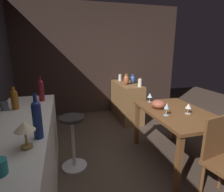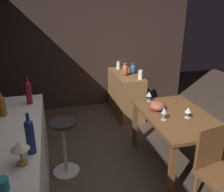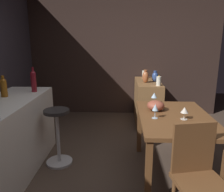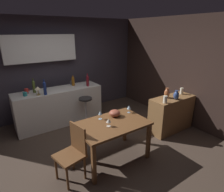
{
  "view_description": "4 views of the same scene",
  "coord_description": "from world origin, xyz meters",
  "views": [
    {
      "loc": [
        -1.88,
        1.0,
        1.57
      ],
      "look_at": [
        0.55,
        0.34,
        0.91
      ],
      "focal_mm": 29.12,
      "sensor_mm": 36.0,
      "label": 1
    },
    {
      "loc": [
        -2.23,
        1.0,
        2.01
      ],
      "look_at": [
        0.45,
        0.28,
        0.96
      ],
      "focal_mm": 37.77,
      "sensor_mm": 36.0,
      "label": 2
    },
    {
      "loc": [
        -2.3,
        0.12,
        1.57
      ],
      "look_at": [
        0.44,
        0.24,
        0.89
      ],
      "focal_mm": 36.22,
      "sensor_mm": 36.0,
      "label": 3
    },
    {
      "loc": [
        -1.47,
        -2.88,
        2.26
      ],
      "look_at": [
        0.6,
        0.16,
        0.96
      ],
      "focal_mm": 29.79,
      "sensor_mm": 36.0,
      "label": 4
    }
  ],
  "objects": [
    {
      "name": "fruit_bowl",
      "position": [
        0.35,
        -0.3,
        0.8
      ],
      "size": [
        0.21,
        0.21,
        0.12
      ],
      "primitive_type": "ellipsoid",
      "color": "#9E4C38",
      "rests_on": "dining_table"
    },
    {
      "name": "ground_plane",
      "position": [
        0.0,
        0.0,
        0.0
      ],
      "size": [
        9.0,
        9.0,
        0.0
      ],
      "primitive_type": "plane",
      "color": "#47382D"
    },
    {
      "name": "pillar_candle_tall",
      "position": [
        2.27,
        -0.33,
        0.9
      ],
      "size": [
        0.07,
        0.07,
        0.18
      ],
      "color": "white",
      "rests_on": "sideboard_cabinet"
    },
    {
      "name": "vase_copper",
      "position": [
        1.77,
        -0.31,
        0.93
      ],
      "size": [
        0.12,
        0.12,
        0.23
      ],
      "color": "#B26038",
      "rests_on": "sideboard_cabinet"
    },
    {
      "name": "chair_near_window",
      "position": [
        -0.61,
        -0.53,
        0.49
      ],
      "size": [
        0.47,
        0.47,
        0.9
      ],
      "color": "brown",
      "rests_on": "ground_plane"
    },
    {
      "name": "wine_glass_left",
      "position": [
        0.06,
        -0.25,
        0.86
      ],
      "size": [
        0.07,
        0.07,
        0.16
      ],
      "color": "silver",
      "rests_on": "dining_table"
    },
    {
      "name": "pillar_candle_short",
      "position": [
        1.49,
        -0.51,
        0.9
      ],
      "size": [
        0.08,
        0.08,
        0.18
      ],
      "color": "white",
      "rests_on": "sideboard_cabinet"
    },
    {
      "name": "vase_ceramic_blue",
      "position": [
        1.85,
        -0.5,
        0.92
      ],
      "size": [
        0.12,
        0.12,
        0.21
      ],
      "color": "#334C8C",
      "rests_on": "sideboard_cabinet"
    },
    {
      "name": "wine_glass_center",
      "position": [
        0.04,
        -0.56,
        0.84
      ],
      "size": [
        0.08,
        0.08,
        0.14
      ],
      "color": "silver",
      "rests_on": "dining_table"
    },
    {
      "name": "counter_lamp",
      "position": [
        -0.63,
        1.27,
        1.05
      ],
      "size": [
        0.14,
        0.14,
        0.19
      ],
      "color": "#A58447",
      "rests_on": "kitchen_counter"
    },
    {
      "name": "wall_side_right",
      "position": [
        2.55,
        0.3,
        1.3
      ],
      "size": [
        0.1,
        4.4,
        2.6
      ],
      "primitive_type": "cube",
      "color": "#33231E",
      "rests_on": "ground_plane"
    },
    {
      "name": "kitchen_counter",
      "position": [
        -0.14,
        1.44,
        0.45
      ],
      "size": [
        2.1,
        0.6,
        0.9
      ],
      "primitive_type": "cube",
      "color": "silver",
      "rests_on": "ground_plane"
    },
    {
      "name": "wine_glass_right",
      "position": [
        0.67,
        -0.32,
        0.85
      ],
      "size": [
        0.08,
        0.08,
        0.15
      ],
      "color": "silver",
      "rests_on": "dining_table"
    },
    {
      "name": "wine_bottle_cobalt",
      "position": [
        -0.49,
        1.21,
        1.06
      ],
      "size": [
        0.07,
        0.07,
        0.35
      ],
      "color": "navy",
      "rests_on": "kitchen_counter"
    },
    {
      "name": "wine_bottle_ruby",
      "position": [
        0.6,
        1.29,
        1.05
      ],
      "size": [
        0.07,
        0.07,
        0.33
      ],
      "color": "maroon",
      "rests_on": "kitchen_counter"
    },
    {
      "name": "wine_bottle_amber",
      "position": [
        0.31,
        1.54,
        1.03
      ],
      "size": [
        0.08,
        0.08,
        0.26
      ],
      "color": "#8C5114",
      "rests_on": "kitchen_counter"
    },
    {
      "name": "cup_slate",
      "position": [
        0.32,
        1.66,
        0.95
      ],
      "size": [
        0.12,
        0.08,
        0.09
      ],
      "color": "#515660",
      "rests_on": "kitchen_counter"
    },
    {
      "name": "sideboard_cabinet",
      "position": [
        1.91,
        -0.38,
        0.41
      ],
      "size": [
        1.1,
        0.44,
        0.82
      ],
      "primitive_type": "cube",
      "color": "olive",
      "rests_on": "ground_plane"
    },
    {
      "name": "bar_stool",
      "position": [
        0.34,
        0.92,
        0.39
      ],
      "size": [
        0.34,
        0.34,
        0.73
      ],
      "color": "#262323",
      "rests_on": "ground_plane"
    },
    {
      "name": "dining_table",
      "position": [
        0.15,
        -0.49,
        0.64
      ],
      "size": [
        1.24,
        0.8,
        0.74
      ],
      "color": "brown",
      "rests_on": "ground_plane"
    }
  ]
}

